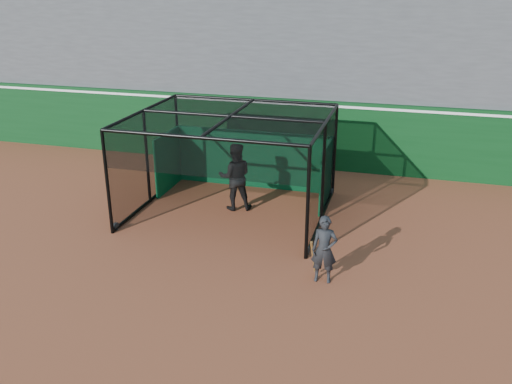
# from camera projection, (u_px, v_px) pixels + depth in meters

# --- Properties ---
(ground) EXTENTS (120.00, 120.00, 0.00)m
(ground) POSITION_uv_depth(u_px,v_px,m) (202.00, 274.00, 12.67)
(ground) COLOR brown
(ground) RESTS_ON ground
(outfield_wall) EXTENTS (50.00, 0.50, 2.50)m
(outfield_wall) POSITION_uv_depth(u_px,v_px,m) (284.00, 131.00, 19.83)
(outfield_wall) COLOR #093613
(outfield_wall) RESTS_ON ground
(grandstand) EXTENTS (50.00, 7.85, 8.95)m
(grandstand) POSITION_uv_depth(u_px,v_px,m) (306.00, 32.00, 22.05)
(grandstand) COLOR #4C4C4F
(grandstand) RESTS_ON ground
(batting_cage) EXTENTS (5.44, 4.71, 2.88)m
(batting_cage) POSITION_uv_depth(u_px,v_px,m) (231.00, 165.00, 15.64)
(batting_cage) COLOR black
(batting_cage) RESTS_ON ground
(batter) EXTENTS (1.19, 1.06, 2.04)m
(batter) POSITION_uv_depth(u_px,v_px,m) (235.00, 177.00, 15.98)
(batter) COLOR black
(batter) RESTS_ON ground
(on_deck_player) EXTENTS (0.62, 0.43, 1.59)m
(on_deck_player) POSITION_uv_depth(u_px,v_px,m) (324.00, 250.00, 12.13)
(on_deck_player) COLOR black
(on_deck_player) RESTS_ON ground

